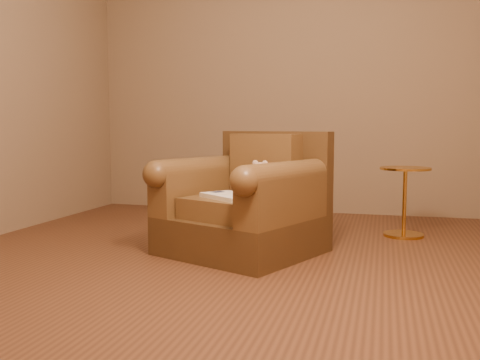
# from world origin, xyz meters

# --- Properties ---
(floor) EXTENTS (4.00, 4.00, 0.00)m
(floor) POSITION_xyz_m (0.00, 0.00, 0.00)
(floor) COLOR brown
(floor) RESTS_ON ground
(armchair) EXTENTS (1.18, 1.15, 0.82)m
(armchair) POSITION_xyz_m (0.02, 0.16, 0.32)
(armchair) COLOR #462F17
(armchair) RESTS_ON floor
(teddy_bear) EXTENTS (0.17, 0.20, 0.24)m
(teddy_bear) POSITION_xyz_m (0.10, 0.21, 0.48)
(teddy_bear) COLOR beige
(teddy_bear) RESTS_ON armchair
(guidebook) EXTENTS (0.43, 0.41, 0.03)m
(guidebook) POSITION_xyz_m (-0.04, -0.04, 0.41)
(guidebook) COLOR beige
(guidebook) RESTS_ON armchair
(side_table) EXTENTS (0.39, 0.39, 0.54)m
(side_table) POSITION_xyz_m (1.08, 0.98, 0.29)
(side_table) COLOR gold
(side_table) RESTS_ON floor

